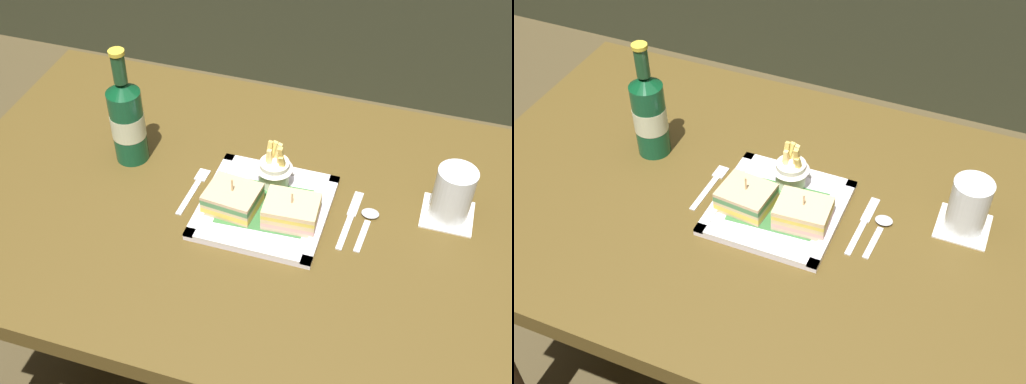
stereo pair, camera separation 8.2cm
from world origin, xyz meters
TOP-DOWN VIEW (x-y plane):
  - dining_table at (0.00, 0.00)m, footprint 1.27×0.82m
  - square_plate at (0.04, -0.01)m, footprint 0.25×0.25m
  - sandwich_half_left at (-0.02, -0.03)m, footprint 0.11×0.09m
  - sandwich_half_right at (0.10, -0.03)m, footprint 0.11×0.09m
  - fries_cup at (0.04, 0.06)m, footprint 0.08×0.08m
  - beer_bottle at (-0.28, 0.06)m, footprint 0.07×0.07m
  - drink_coaster at (0.39, 0.09)m, footprint 0.10×0.10m
  - water_glass at (0.39, 0.09)m, footprint 0.08×0.08m
  - fork at (-0.12, 0.01)m, footprint 0.03×0.14m
  - knife at (0.21, 0.02)m, footprint 0.02×0.17m
  - spoon at (0.24, 0.03)m, footprint 0.03×0.12m

SIDE VIEW (x-z plane):
  - dining_table at x=0.00m, z-range 0.23..0.96m
  - fork at x=-0.12m, z-range 0.73..0.73m
  - knife at x=0.21m, z-range 0.73..0.73m
  - drink_coaster at x=0.39m, z-range 0.73..0.73m
  - spoon at x=0.24m, z-range 0.73..0.74m
  - square_plate at x=0.04m, z-range 0.73..0.74m
  - sandwich_half_left at x=-0.02m, z-range 0.72..0.80m
  - sandwich_half_right at x=0.10m, z-range 0.73..0.80m
  - fries_cup at x=0.04m, z-range 0.73..0.83m
  - water_glass at x=0.39m, z-range 0.73..0.84m
  - beer_bottle at x=-0.28m, z-range 0.70..0.96m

